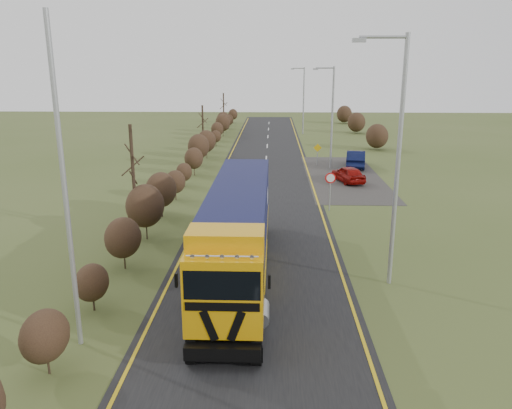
{
  "coord_description": "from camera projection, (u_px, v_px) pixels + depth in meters",
  "views": [
    {
      "loc": [
        0.62,
        -20.75,
        8.84
      ],
      "look_at": [
        -0.16,
        2.68,
        2.32
      ],
      "focal_mm": 35.0,
      "sensor_mm": 36.0,
      "label": 1
    }
  ],
  "objects": [
    {
      "name": "hedgerow",
      "position": [
        161.0,
        192.0,
        29.73
      ],
      "size": [
        2.24,
        102.04,
        6.05
      ],
      "color": "black",
      "rests_on": "ground"
    },
    {
      "name": "layby",
      "position": [
        343.0,
        176.0,
        41.41
      ],
      "size": [
        6.0,
        18.0,
        0.02
      ],
      "primitive_type": "cube",
      "color": "#322F2C",
      "rests_on": "ground"
    },
    {
      "name": "streetlight_mid",
      "position": [
        331.0,
        113.0,
        43.41
      ],
      "size": [
        1.88,
        0.18,
        8.85
      ],
      "color": "#999B9E",
      "rests_on": "ground"
    },
    {
      "name": "ground",
      "position": [
        258.0,
        270.0,
        22.37
      ],
      "size": [
        160.0,
        160.0,
        0.0
      ],
      "primitive_type": "plane",
      "color": "#424F22",
      "rests_on": "ground"
    },
    {
      "name": "warning_board",
      "position": [
        317.0,
        152.0,
        45.98
      ],
      "size": [
        0.75,
        0.11,
        1.98
      ],
      "color": "#999B9E",
      "rests_on": "ground"
    },
    {
      "name": "road",
      "position": [
        262.0,
        209.0,
        32.0
      ],
      "size": [
        8.0,
        120.0,
        0.02
      ],
      "primitive_type": "cube",
      "color": "black",
      "rests_on": "ground"
    },
    {
      "name": "streetlight_near",
      "position": [
        395.0,
        152.0,
        19.6
      ],
      "size": [
        2.13,
        0.2,
        10.05
      ],
      "color": "#999B9E",
      "rests_on": "ground"
    },
    {
      "name": "speed_sign",
      "position": [
        330.0,
        184.0,
        31.17
      ],
      "size": [
        0.68,
        0.1,
        2.46
      ],
      "color": "#999B9E",
      "rests_on": "ground"
    },
    {
      "name": "left_pole",
      "position": [
        65.0,
        191.0,
        15.1
      ],
      "size": [
        0.16,
        0.16,
        10.4
      ],
      "primitive_type": "cylinder",
      "color": "#999B9E",
      "rests_on": "ground"
    },
    {
      "name": "lorry",
      "position": [
        238.0,
        227.0,
        21.08
      ],
      "size": [
        2.8,
        14.38,
        4.01
      ],
      "rotation": [
        0.0,
        0.0,
        -0.0
      ],
      "color": "black",
      "rests_on": "ground"
    },
    {
      "name": "lane_markings",
      "position": [
        262.0,
        210.0,
        31.7
      ],
      "size": [
        7.52,
        116.0,
        0.01
      ],
      "color": "gold",
      "rests_on": "road"
    },
    {
      "name": "car_red_hatchback",
      "position": [
        348.0,
        174.0,
        39.21
      ],
      "size": [
        2.59,
        4.08,
        1.29
      ],
      "primitive_type": "imported",
      "rotation": [
        0.0,
        0.0,
        3.45
      ],
      "color": "maroon",
      "rests_on": "ground"
    },
    {
      "name": "streetlight_far",
      "position": [
        303.0,
        98.0,
        66.14
      ],
      "size": [
        1.86,
        0.18,
        8.73
      ],
      "color": "#999B9E",
      "rests_on": "ground"
    },
    {
      "name": "car_blue_sedan",
      "position": [
        356.0,
        159.0,
        44.99
      ],
      "size": [
        2.34,
        4.83,
        1.52
      ],
      "primitive_type": "imported",
      "rotation": [
        0.0,
        0.0,
        2.98
      ],
      "color": "black",
      "rests_on": "ground"
    }
  ]
}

